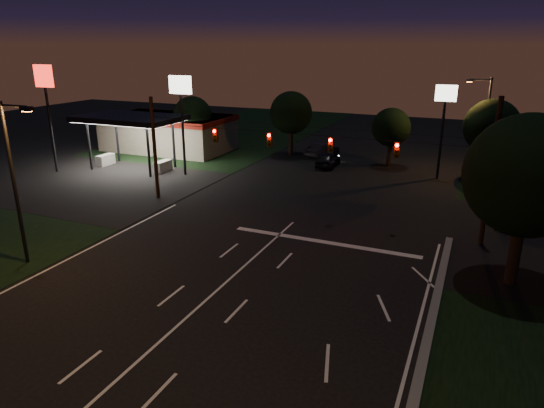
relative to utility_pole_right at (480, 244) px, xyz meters
The scene contains 20 objects.
ground 19.21m from the utility_pole_right, 128.66° to the right, with size 140.00×140.00×0.00m, color black.
cross_street_left 32.02m from the utility_pole_right, behind, with size 20.00×16.00×0.02m, color black.
stop_bar 9.66m from the utility_pole_right, 158.75° to the right, with size 12.00×0.50×0.01m, color silver.
utility_pole_right is the anchor object (origin of this frame).
utility_pole_left 24.00m from the utility_pole_right, behind, with size 0.28×0.28×8.00m, color black.
signal_span 13.20m from the utility_pole_right, behind, with size 24.00×0.40×1.56m.
gas_station 37.27m from the utility_pole_right, 155.56° to the left, with size 14.20×16.10×5.25m.
pole_sign_left_near 27.82m from the utility_pole_right, 164.93° to the left, with size 2.20×0.30×9.10m.
pole_sign_left_far 38.87m from the utility_pole_right, behind, with size 2.00×0.30×10.00m.
pole_sign_right 16.73m from the utility_pole_right, 104.93° to the left, with size 1.80×0.30×8.40m.
street_light_left 27.14m from the utility_pole_right, 150.78° to the right, with size 2.20×0.35×9.00m.
street_light_right_far 17.81m from the utility_pole_right, 92.57° to the left, with size 2.20×0.35×9.00m.
tree_right_near 7.61m from the utility_pole_right, 72.47° to the right, with size 6.00×6.00×8.76m.
tree_far_a 33.84m from the utility_pole_right, 153.24° to the left, with size 4.20×4.20×6.42m.
tree_far_b 28.04m from the utility_pole_right, 136.25° to the left, with size 4.60×4.60×6.98m.
tree_far_c 20.58m from the utility_pole_right, 116.39° to the left, with size 3.80×3.80×5.86m.
tree_far_d 16.84m from the utility_pole_right, 89.92° to the left, with size 4.80×4.80×7.30m.
car_oncoming_a 21.31m from the utility_pole_right, 133.31° to the left, with size 1.77×4.41×1.50m, color black.
car_oncoming_b 25.63m from the utility_pole_right, 130.06° to the left, with size 1.55×4.45×1.47m, color black.
car_cross 5.00m from the utility_pole_right, 52.54° to the left, with size 1.96×4.82×1.40m, color black.
Camera 1 is at (11.15, -15.47, 11.74)m, focal length 32.00 mm.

